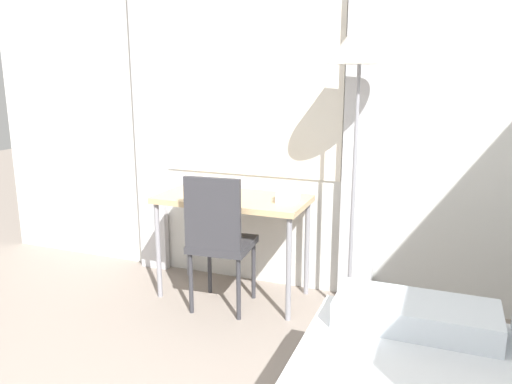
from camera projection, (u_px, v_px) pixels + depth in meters
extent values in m
cube|color=silver|center=(304.00, 109.00, 3.55)|extent=(5.57, 0.05, 2.70)
cube|color=white|center=(249.00, 73.00, 3.61)|extent=(1.40, 0.01, 1.50)
cube|color=silver|center=(148.00, 112.00, 3.93)|extent=(0.24, 0.06, 2.60)
cube|color=silver|center=(363.00, 119.00, 3.34)|extent=(0.24, 0.06, 2.60)
cube|color=tan|center=(233.00, 199.00, 3.52)|extent=(1.06, 0.52, 0.04)
cylinder|color=gray|center=(158.00, 251.00, 3.58)|extent=(0.04, 0.04, 0.71)
cylinder|color=gray|center=(289.00, 270.00, 3.24)|extent=(0.04, 0.04, 0.71)
cylinder|color=gray|center=(188.00, 233.00, 3.98)|extent=(0.04, 0.04, 0.71)
cylinder|color=gray|center=(307.00, 248.00, 3.64)|extent=(0.04, 0.04, 0.71)
cube|color=#333338|center=(223.00, 244.00, 3.43)|extent=(0.43, 0.43, 0.05)
cube|color=#333338|center=(212.00, 214.00, 3.20)|extent=(0.38, 0.07, 0.48)
cylinder|color=#333338|center=(191.00, 283.00, 3.37)|extent=(0.03, 0.03, 0.43)
cylinder|color=#333338|center=(239.00, 289.00, 3.28)|extent=(0.03, 0.03, 0.43)
cylinder|color=#333338|center=(210.00, 265.00, 3.69)|extent=(0.03, 0.03, 0.43)
cylinder|color=#333338|center=(254.00, 270.00, 3.59)|extent=(0.03, 0.03, 0.43)
cube|color=silver|center=(416.00, 314.00, 2.23)|extent=(0.70, 0.32, 0.12)
cylinder|color=#4C4C51|center=(348.00, 313.00, 3.37)|extent=(0.28, 0.28, 0.03)
cylinder|color=gray|center=(353.00, 195.00, 3.18)|extent=(0.02, 0.02, 1.62)
cone|color=silver|center=(360.00, 41.00, 2.97)|extent=(0.39, 0.39, 0.27)
cube|color=white|center=(288.00, 197.00, 3.36)|extent=(0.12, 0.17, 0.07)
cube|color=white|center=(288.00, 190.00, 3.35)|extent=(0.14, 0.06, 0.02)
cube|color=navy|center=(215.00, 194.00, 3.54)|extent=(0.27, 0.21, 0.02)
cube|color=white|center=(215.00, 194.00, 3.54)|extent=(0.25, 0.20, 0.01)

